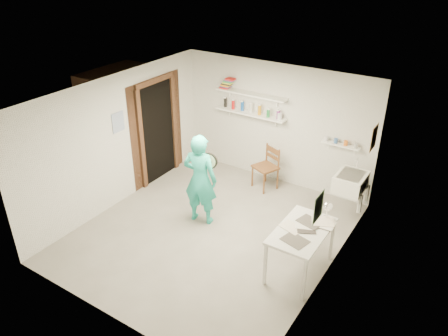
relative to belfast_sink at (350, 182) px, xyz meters
The scene contains 27 objects.
floor 2.54m from the belfast_sink, 135.83° to the right, with size 4.00×4.50×0.02m, color slate.
ceiling 2.98m from the belfast_sink, 135.83° to the right, with size 4.00×4.50×0.02m, color silver.
wall_back 1.90m from the belfast_sink, 162.26° to the left, with size 4.00×0.02×2.40m, color silver.
wall_front 4.36m from the belfast_sink, 113.84° to the right, with size 4.00×0.02×2.40m, color silver.
wall_left 4.16m from the belfast_sink, 155.67° to the right, with size 0.02×4.50×2.40m, color silver.
wall_right 1.79m from the belfast_sink, 81.30° to the right, with size 0.02×4.50×2.40m, color silver.
doorway_recess 3.81m from the belfast_sink, behind, with size 0.02×0.90×2.00m, color black.
corridor_box 4.51m from the belfast_sink, behind, with size 1.40×1.50×2.10m, color brown.
door_lintel 4.01m from the belfast_sink, behind, with size 0.06×1.05×0.10m, color brown.
door_jamb_near 3.91m from the belfast_sink, 162.82° to the right, with size 0.06×0.10×2.00m, color brown.
door_jamb_far 3.74m from the belfast_sink, behind, with size 0.06×0.10×2.00m, color brown.
shelf_lower 2.38m from the belfast_sink, 169.18° to the left, with size 1.50×0.22×0.03m, color white.
shelf_upper 2.52m from the belfast_sink, 169.18° to the left, with size 1.50×0.22×0.03m, color white.
ledge_shelf 0.75m from the belfast_sink, 130.40° to the left, with size 0.70×0.14×0.03m, color white.
poster_left 4.17m from the belfast_sink, 156.18° to the right, with size 0.01×0.28×0.36m, color #334C7F.
poster_right_a 0.89m from the belfast_sink, 22.79° to the left, with size 0.01×0.34×0.42m, color #995933.
poster_right_b 2.40m from the belfast_sink, 83.96° to the right, with size 0.01×0.30×0.38m, color #3F724C.
belfast_sink is the anchor object (origin of this frame).
man 2.58m from the belfast_sink, 144.62° to the right, with size 0.59×0.39×1.63m, color #23B39F.
wall_clock 2.45m from the belfast_sink, 148.22° to the right, with size 0.29×0.29×0.04m, color beige.
wooden_chair 1.72m from the belfast_sink, behind, with size 0.42×0.40×0.91m, color brown.
work_table 1.83m from the belfast_sink, 93.50° to the right, with size 0.67×1.12×0.75m, color silver.
desk_lamp 1.38m from the belfast_sink, 86.83° to the right, with size 0.14×0.14×0.14m, color silver.
spray_cans 2.41m from the belfast_sink, 169.18° to the left, with size 1.26×0.06×0.17m.
book_stack 3.05m from the belfast_sink, behind, with size 0.32×0.14×0.22m.
ledge_pots 0.78m from the belfast_sink, 130.40° to the left, with size 0.48×0.07×0.09m.
papers 1.80m from the belfast_sink, 93.50° to the right, with size 0.30×0.22×0.03m.
Camera 1 is at (3.45, -4.95, 4.42)m, focal length 35.00 mm.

